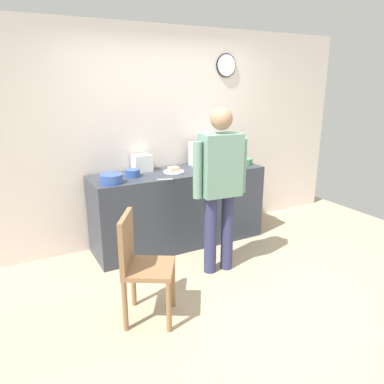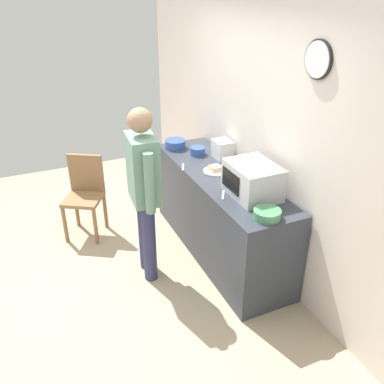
{
  "view_description": "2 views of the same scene",
  "coord_description": "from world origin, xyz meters",
  "px_view_note": "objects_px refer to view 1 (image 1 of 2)",
  "views": [
    {
      "loc": [
        -1.91,
        -2.63,
        1.96
      ],
      "look_at": [
        -0.01,
        0.87,
        0.76
      ],
      "focal_mm": 34.42,
      "sensor_mm": 36.0,
      "label": 1
    },
    {
      "loc": [
        3.31,
        -0.56,
        2.68
      ],
      "look_at": [
        0.05,
        0.88,
        0.82
      ],
      "focal_mm": 38.18,
      "sensor_mm": 36.0,
      "label": 2
    }
  ],
  "objects_px": {
    "salad_bowl": "(133,173)",
    "fork_utensil": "(217,170)",
    "sandwich_plate": "(174,171)",
    "person_standing": "(220,180)",
    "wooden_chair": "(140,262)",
    "mixing_bowl": "(111,179)",
    "spoon_utensil": "(165,179)",
    "microwave": "(213,154)",
    "cereal_bowl": "(244,161)",
    "toaster": "(142,163)"
  },
  "relations": [
    {
      "from": "microwave",
      "to": "person_standing",
      "type": "xyz_separation_m",
      "value": [
        -0.45,
        -0.88,
        -0.07
      ]
    },
    {
      "from": "toaster",
      "to": "wooden_chair",
      "type": "xyz_separation_m",
      "value": [
        -0.6,
        -1.45,
        -0.51
      ]
    },
    {
      "from": "salad_bowl",
      "to": "mixing_bowl",
      "type": "relative_size",
      "value": 0.7
    },
    {
      "from": "sandwich_plate",
      "to": "fork_utensil",
      "type": "distance_m",
      "value": 0.52
    },
    {
      "from": "microwave",
      "to": "cereal_bowl",
      "type": "xyz_separation_m",
      "value": [
        0.41,
        -0.1,
        -0.11
      ]
    },
    {
      "from": "mixing_bowl",
      "to": "fork_utensil",
      "type": "xyz_separation_m",
      "value": [
        1.28,
        -0.04,
        -0.04
      ]
    },
    {
      "from": "person_standing",
      "to": "microwave",
      "type": "bearing_deg",
      "value": 62.71
    },
    {
      "from": "mixing_bowl",
      "to": "person_standing",
      "type": "xyz_separation_m",
      "value": [
        0.92,
        -0.68,
        0.03
      ]
    },
    {
      "from": "sandwich_plate",
      "to": "wooden_chair",
      "type": "xyz_separation_m",
      "value": [
        -0.9,
        -1.21,
        -0.43
      ]
    },
    {
      "from": "cereal_bowl",
      "to": "wooden_chair",
      "type": "relative_size",
      "value": 0.25
    },
    {
      "from": "fork_utensil",
      "to": "wooden_chair",
      "type": "bearing_deg",
      "value": -143.34
    },
    {
      "from": "salad_bowl",
      "to": "toaster",
      "type": "relative_size",
      "value": 0.77
    },
    {
      "from": "toaster",
      "to": "person_standing",
      "type": "bearing_deg",
      "value": -67.43
    },
    {
      "from": "sandwich_plate",
      "to": "salad_bowl",
      "type": "bearing_deg",
      "value": 176.46
    },
    {
      "from": "microwave",
      "to": "mixing_bowl",
      "type": "bearing_deg",
      "value": -171.72
    },
    {
      "from": "sandwich_plate",
      "to": "toaster",
      "type": "bearing_deg",
      "value": 141.72
    },
    {
      "from": "fork_utensil",
      "to": "wooden_chair",
      "type": "height_order",
      "value": "wooden_chair"
    },
    {
      "from": "microwave",
      "to": "toaster",
      "type": "distance_m",
      "value": 0.91
    },
    {
      "from": "toaster",
      "to": "fork_utensil",
      "type": "bearing_deg",
      "value": -27.13
    },
    {
      "from": "toaster",
      "to": "microwave",
      "type": "bearing_deg",
      "value": -10.44
    },
    {
      "from": "microwave",
      "to": "toaster",
      "type": "height_order",
      "value": "microwave"
    },
    {
      "from": "sandwich_plate",
      "to": "mixing_bowl",
      "type": "xyz_separation_m",
      "value": [
        -0.79,
        -0.12,
        0.03
      ]
    },
    {
      "from": "fork_utensil",
      "to": "salad_bowl",
      "type": "bearing_deg",
      "value": 168.66
    },
    {
      "from": "mixing_bowl",
      "to": "wooden_chair",
      "type": "height_order",
      "value": "mixing_bowl"
    },
    {
      "from": "salad_bowl",
      "to": "fork_utensil",
      "type": "relative_size",
      "value": 1.0
    },
    {
      "from": "sandwich_plate",
      "to": "person_standing",
      "type": "bearing_deg",
      "value": -80.79
    },
    {
      "from": "person_standing",
      "to": "mixing_bowl",
      "type": "bearing_deg",
      "value": 143.55
    },
    {
      "from": "microwave",
      "to": "fork_utensil",
      "type": "distance_m",
      "value": 0.3
    },
    {
      "from": "mixing_bowl",
      "to": "spoon_utensil",
      "type": "distance_m",
      "value": 0.57
    },
    {
      "from": "salad_bowl",
      "to": "mixing_bowl",
      "type": "bearing_deg",
      "value": -151.96
    },
    {
      "from": "salad_bowl",
      "to": "person_standing",
      "type": "distance_m",
      "value": 1.05
    },
    {
      "from": "sandwich_plate",
      "to": "cereal_bowl",
      "type": "xyz_separation_m",
      "value": [
        0.99,
        -0.03,
        0.02
      ]
    },
    {
      "from": "mixing_bowl",
      "to": "toaster",
      "type": "bearing_deg",
      "value": 36.75
    },
    {
      "from": "toaster",
      "to": "fork_utensil",
      "type": "distance_m",
      "value": 0.9
    },
    {
      "from": "microwave",
      "to": "salad_bowl",
      "type": "xyz_separation_m",
      "value": [
        -1.09,
        -0.05,
        -0.11
      ]
    },
    {
      "from": "microwave",
      "to": "sandwich_plate",
      "type": "relative_size",
      "value": 2.02
    },
    {
      "from": "microwave",
      "to": "sandwich_plate",
      "type": "xyz_separation_m",
      "value": [
        -0.59,
        -0.08,
        -0.13
      ]
    },
    {
      "from": "person_standing",
      "to": "spoon_utensil",
      "type": "bearing_deg",
      "value": 123.82
    },
    {
      "from": "cereal_bowl",
      "to": "sandwich_plate",
      "type": "bearing_deg",
      "value": 178.54
    },
    {
      "from": "salad_bowl",
      "to": "person_standing",
      "type": "relative_size",
      "value": 0.1
    },
    {
      "from": "wooden_chair",
      "to": "toaster",
      "type": "bearing_deg",
      "value": 67.57
    },
    {
      "from": "wooden_chair",
      "to": "spoon_utensil",
      "type": "bearing_deg",
      "value": 54.85
    },
    {
      "from": "cereal_bowl",
      "to": "spoon_utensil",
      "type": "xyz_separation_m",
      "value": [
        -1.23,
        -0.23,
        -0.03
      ]
    },
    {
      "from": "sandwich_plate",
      "to": "salad_bowl",
      "type": "height_order",
      "value": "salad_bowl"
    },
    {
      "from": "microwave",
      "to": "sandwich_plate",
      "type": "bearing_deg",
      "value": -172.6
    },
    {
      "from": "cereal_bowl",
      "to": "spoon_utensil",
      "type": "bearing_deg",
      "value": -169.19
    },
    {
      "from": "cereal_bowl",
      "to": "fork_utensil",
      "type": "relative_size",
      "value": 1.36
    },
    {
      "from": "cereal_bowl",
      "to": "mixing_bowl",
      "type": "distance_m",
      "value": 1.79
    },
    {
      "from": "mixing_bowl",
      "to": "spoon_utensil",
      "type": "height_order",
      "value": "mixing_bowl"
    },
    {
      "from": "mixing_bowl",
      "to": "fork_utensil",
      "type": "height_order",
      "value": "mixing_bowl"
    }
  ]
}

